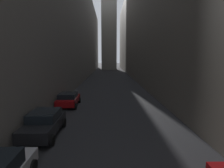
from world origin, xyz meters
name	(u,v)px	position (x,y,z in m)	size (l,w,h in m)	color
ground_plane	(110,80)	(0.00, 48.00, 0.00)	(264.00, 264.00, 0.00)	#232326
building_block_left	(49,27)	(-13.42, 50.00, 11.75)	(15.83, 108.00, 23.51)	slate
building_block_right	(162,22)	(11.69, 50.00, 12.90)	(12.37, 108.00, 25.81)	#60594F
parked_car_left_third	(44,123)	(-4.40, 17.90, 0.81)	(2.07, 4.31, 1.55)	black
parked_car_left_far	(68,99)	(-4.40, 25.35, 0.73)	(2.06, 3.94, 1.39)	maroon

